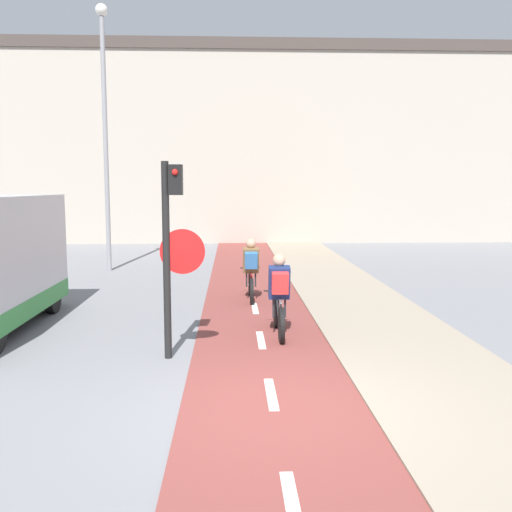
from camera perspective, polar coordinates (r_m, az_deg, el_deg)
The scene contains 8 objects.
ground_plane at distance 6.80m, azimuth 1.82°, elevation -15.25°, with size 120.00×120.00×0.00m, color gray.
bike_lane at distance 6.80m, azimuth 1.82°, elevation -15.16°, with size 2.18×60.00×0.02m.
sidewalk_strip at distance 7.32m, azimuth 20.59°, elevation -13.86°, with size 2.40×60.00×0.05m.
building_row_background at distance 28.40m, azimuth -1.48°, elevation 10.92°, with size 60.00×5.20×9.05m.
traffic_light_pole at distance 8.48m, azimuth -8.39°, elevation 1.86°, with size 0.67×0.25×2.94m.
street_lamp_far at distance 18.10m, azimuth -14.90°, elevation 13.57°, with size 0.36×0.36×7.88m.
cyclist_near at distance 9.82m, azimuth 2.32°, elevation -4.06°, with size 0.46×1.69×1.43m.
cyclist_far at distance 12.87m, azimuth -0.51°, elevation -1.45°, with size 0.46×1.65×1.41m.
Camera 1 is at (-0.47, -6.28, 2.57)m, focal length 40.00 mm.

